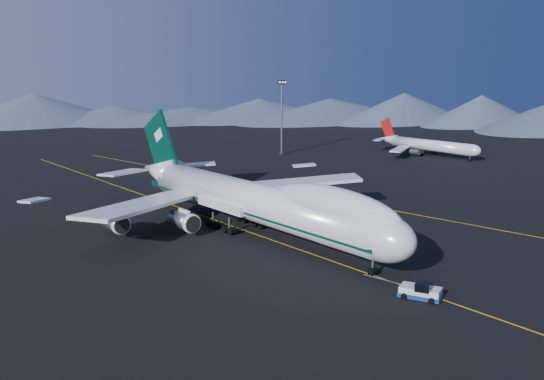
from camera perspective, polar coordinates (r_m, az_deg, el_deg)
ground at (r=102.69m, az=-1.61°, el=-4.18°), size 500.00×500.00×0.00m
taxiway_line_main at (r=102.69m, az=-1.61°, el=-4.17°), size 0.25×220.00×0.01m
taxiway_line_side at (r=129.18m, az=6.40°, el=-1.00°), size 28.08×198.09×0.01m
boeing_747 at (r=101.32m, az=-1.64°, el=-1.00°), size 59.62×72.43×19.37m
pushback_tug at (r=76.91m, az=13.79°, el=-9.37°), size 4.37×5.64×2.20m
second_jet at (r=201.13m, az=14.43°, el=4.11°), size 34.81×39.33×11.19m
service_van at (r=134.11m, az=5.81°, el=-0.26°), size 3.09×4.92×1.27m
floodlight_mast at (r=196.45m, az=0.91°, el=6.85°), size 2.94×2.21×23.82m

